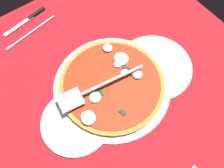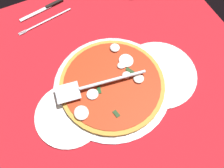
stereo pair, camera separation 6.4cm
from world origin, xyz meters
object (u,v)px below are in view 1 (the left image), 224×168
dinner_plate_right (154,67)px  pizza (112,84)px  dinner_plate_left (76,123)px  place_setting_far (30,26)px  pizza_server (97,87)px

dinner_plate_right → pizza: bearing=170.3°
dinner_plate_left → dinner_plate_right: bearing=1.6°
dinner_plate_left → place_setting_far: (6.32, 41.78, -0.14)cm
dinner_plate_left → dinner_plate_right: 31.91cm
place_setting_far → pizza_server: bearing=87.7°
dinner_plate_left → place_setting_far: place_setting_far is taller
dinner_plate_left → pizza_server: 12.40cm
pizza → place_setting_far: bearing=104.3°
dinner_plate_left → place_setting_far: bearing=81.4°
dinner_plate_right → pizza_server: 21.58cm
pizza_server → place_setting_far: (-4.63, 37.38, -3.96)cm
dinner_plate_right → place_setting_far: size_ratio=1.18×
dinner_plate_left → pizza_server: pizza_server is taller
dinner_plate_right → pizza_server: pizza_server is taller
dinner_plate_left → pizza: bearing=12.6°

